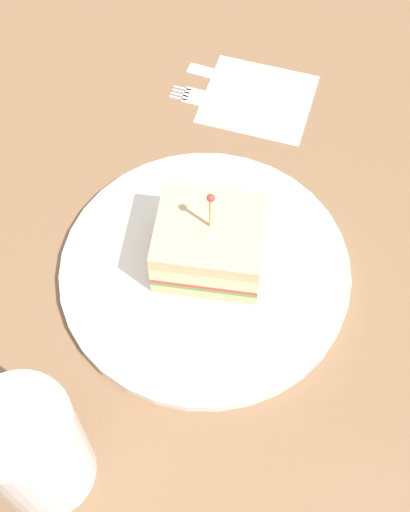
{
  "coord_description": "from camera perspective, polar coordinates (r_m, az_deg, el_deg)",
  "views": [
    {
      "loc": [
        -28.83,
        14.66,
        57.41
      ],
      "look_at": [
        0.0,
        0.0,
        3.03
      ],
      "focal_mm": 50.26,
      "sensor_mm": 36.0,
      "label": 1
    }
  ],
  "objects": [
    {
      "name": "knife",
      "position": [
        0.81,
        2.33,
        13.89
      ],
      "size": [
        9.6,
        8.95,
        0.35
      ],
      "color": "silver",
      "rests_on": "ground_plane"
    },
    {
      "name": "sandwich_half_center",
      "position": [
        0.63,
        0.42,
        1.06
      ],
      "size": [
        12.27,
        12.52,
        9.92
      ],
      "color": "tan",
      "rests_on": "plate"
    },
    {
      "name": "plate",
      "position": [
        0.65,
        -0.0,
        -1.13
      ],
      "size": [
        26.5,
        26.5,
        1.03
      ],
      "primitive_type": "cylinder",
      "color": "silver",
      "rests_on": "ground_plane"
    },
    {
      "name": "fork",
      "position": [
        0.78,
        0.84,
        12.23
      ],
      "size": [
        9.97,
        10.21,
        0.35
      ],
      "color": "silver",
      "rests_on": "ground_plane"
    },
    {
      "name": "drink_glass",
      "position": [
        0.56,
        -13.33,
        -14.94
      ],
      "size": [
        7.59,
        7.59,
        11.78
      ],
      "color": "silver",
      "rests_on": "ground_plane"
    },
    {
      "name": "napkin",
      "position": [
        0.79,
        4.22,
        12.37
      ],
      "size": [
        15.21,
        15.24,
        0.15
      ],
      "primitive_type": "cube",
      "rotation": [
        0.0,
        0.0,
        7.09
      ],
      "color": "white",
      "rests_on": "ground_plane"
    },
    {
      "name": "ground_plane",
      "position": [
        0.67,
        -0.0,
        -1.77
      ],
      "size": [
        109.24,
        109.24,
        2.0
      ],
      "primitive_type": "cube",
      "color": "brown"
    }
  ]
}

